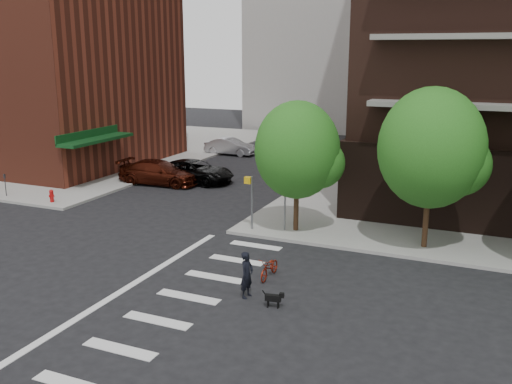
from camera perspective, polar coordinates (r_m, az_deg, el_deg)
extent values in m
plane|color=black|center=(22.39, -13.48, -8.90)|extent=(120.00, 120.00, 0.00)
cube|color=gray|center=(55.16, -19.29, 4.37)|extent=(31.00, 33.00, 0.15)
cube|color=silver|center=(17.87, -13.44, -15.04)|extent=(2.40, 0.50, 0.01)
cube|color=silver|center=(19.30, -9.81, -12.55)|extent=(2.40, 0.50, 0.01)
cube|color=silver|center=(20.83, -6.75, -10.38)|extent=(2.40, 0.50, 0.01)
cube|color=silver|center=(22.42, -4.15, -8.48)|extent=(2.40, 0.50, 0.01)
cube|color=silver|center=(24.08, -1.92, -6.83)|extent=(2.40, 0.50, 0.01)
cube|color=silver|center=(25.79, 0.00, -5.39)|extent=(2.40, 0.50, 0.01)
cube|color=silver|center=(22.11, -12.43, -9.13)|extent=(0.30, 13.00, 0.01)
cube|color=maroon|center=(48.85, -22.52, 14.85)|extent=(20.00, 15.00, 20.00)
cube|color=#0C3814|center=(38.31, -15.64, 5.06)|extent=(1.40, 6.00, 0.20)
cylinder|color=#301E11|center=(27.27, 4.04, -1.49)|extent=(0.24, 0.24, 2.30)
sphere|color=#235B19|center=(26.67, 4.14, 4.22)|extent=(4.00, 4.00, 4.00)
cylinder|color=#301E11|center=(25.93, 16.63, -2.53)|extent=(0.24, 0.24, 2.60)
sphere|color=#235B19|center=(25.26, 17.12, 4.23)|extent=(4.50, 4.50, 4.50)
cylinder|color=slate|center=(27.32, -0.41, -1.10)|extent=(0.10, 0.10, 2.60)
cube|color=gold|center=(27.13, -0.80, 1.19)|extent=(0.32, 0.25, 0.32)
cylinder|color=slate|center=(27.27, 2.90, -1.58)|extent=(0.08, 0.08, 2.20)
cube|color=gold|center=(26.90, 2.81, 0.19)|extent=(0.64, 0.02, 0.64)
cylinder|color=#A50C0C|center=(34.45, -19.75, -0.46)|extent=(0.22, 0.22, 0.60)
sphere|color=#A50C0C|center=(34.38, -19.80, 0.04)|extent=(0.24, 0.24, 0.24)
cylinder|color=black|center=(36.85, -23.76, 0.47)|extent=(0.05, 0.05, 1.10)
cube|color=black|center=(36.71, -23.86, 1.48)|extent=(0.10, 0.08, 0.22)
imported|color=black|center=(38.06, -6.18, 2.07)|extent=(2.65, 5.45, 1.49)
imported|color=#3B1108|center=(37.81, -9.65, 1.93)|extent=(2.59, 5.57, 1.58)
imported|color=#A2A4A9|center=(48.01, -2.58, 4.57)|extent=(1.56, 4.31, 1.41)
imported|color=maroon|center=(22.18, 1.37, -7.56)|extent=(0.56, 1.60, 0.84)
imported|color=black|center=(20.37, -0.92, -8.27)|extent=(0.66, 0.47, 1.70)
cube|color=black|center=(19.79, 1.72, -10.54)|extent=(0.57, 0.27, 0.22)
cube|color=black|center=(19.69, 2.59, -10.27)|extent=(0.18, 0.16, 0.16)
cylinder|color=black|center=(19.88, 2.22, -11.16)|extent=(0.06, 0.06, 0.24)
cylinder|color=black|center=(19.90, 1.21, -11.12)|extent=(0.06, 0.06, 0.24)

